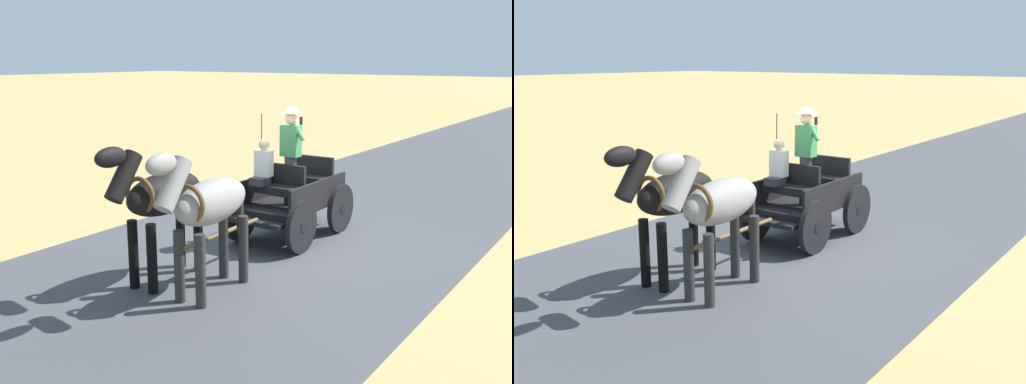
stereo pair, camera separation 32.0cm
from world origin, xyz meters
The scene contains 6 objects.
ground_plane centered at (0.00, 0.00, 0.00)m, with size 200.00×200.00×0.00m, color tan.
road_surface centered at (0.00, 0.00, 0.00)m, with size 6.60×160.00×0.01m, color #424247.
horse_drawn_carriage centered at (0.05, -0.04, 0.82)m, with size 1.44×4.50×2.50m.
horse_near_side centered at (-0.44, 2.99, 1.32)m, with size 0.67×2.13×2.21m.
horse_off_side centered at (0.46, 3.00, 1.32)m, with size 0.64×2.13×2.21m.
traffic_cone centered at (2.83, -3.91, 0.25)m, with size 0.32×0.32×0.50m, color orange.
Camera 2 is at (-5.81, 8.90, 3.37)m, focal length 40.84 mm.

